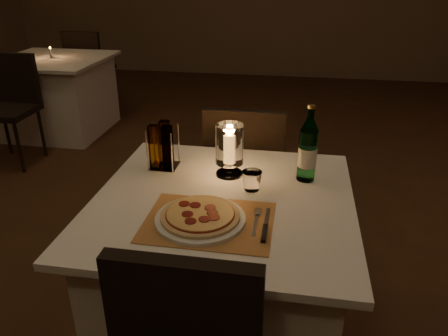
% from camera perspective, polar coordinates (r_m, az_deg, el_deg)
% --- Properties ---
extents(floor, '(8.00, 10.00, 0.02)m').
position_cam_1_polar(floor, '(2.34, -3.06, -17.12)').
color(floor, '#4C2C18').
rests_on(floor, ground).
extents(main_table, '(1.00, 1.00, 0.74)m').
position_cam_1_polar(main_table, '(1.90, -0.11, -13.63)').
color(main_table, white).
rests_on(main_table, ground).
extents(chair_far, '(0.42, 0.42, 0.90)m').
position_cam_1_polar(chair_far, '(2.41, 2.81, 0.25)').
color(chair_far, black).
rests_on(chair_far, ground).
extents(placemat, '(0.45, 0.34, 0.00)m').
position_cam_1_polar(placemat, '(1.55, -2.01, -7.03)').
color(placemat, '#BB7B40').
rests_on(placemat, main_table).
extents(plate, '(0.32, 0.32, 0.01)m').
position_cam_1_polar(plate, '(1.55, -3.11, -6.64)').
color(plate, white).
rests_on(plate, placemat).
extents(pizza, '(0.28, 0.28, 0.02)m').
position_cam_1_polar(pizza, '(1.54, -3.12, -6.13)').
color(pizza, '#D8B77F').
rests_on(pizza, plate).
extents(fork, '(0.02, 0.18, 0.00)m').
position_cam_1_polar(fork, '(1.55, 4.26, -6.79)').
color(fork, silver).
rests_on(fork, placemat).
extents(knife, '(0.02, 0.22, 0.01)m').
position_cam_1_polar(knife, '(1.50, 5.37, -8.02)').
color(knife, black).
rests_on(knife, placemat).
extents(tumbler, '(0.08, 0.08, 0.08)m').
position_cam_1_polar(tumbler, '(1.74, 3.66, -1.67)').
color(tumbler, white).
rests_on(tumbler, main_table).
extents(water_bottle, '(0.08, 0.08, 0.32)m').
position_cam_1_polar(water_bottle, '(1.82, 10.88, 2.24)').
color(water_bottle, '#5BAA76').
rests_on(water_bottle, main_table).
extents(hurricane_candle, '(0.12, 0.12, 0.23)m').
position_cam_1_polar(hurricane_candle, '(1.83, 0.71, 2.87)').
color(hurricane_candle, white).
rests_on(hurricane_candle, main_table).
extents(cruet_caddy, '(0.12, 0.12, 0.21)m').
position_cam_1_polar(cruet_caddy, '(1.92, -8.03, 2.66)').
color(cruet_caddy, white).
rests_on(cruet_caddy, main_table).
extents(neighbor_table_left, '(1.00, 1.00, 0.74)m').
position_cam_1_polar(neighbor_table_left, '(4.70, -20.88, 8.87)').
color(neighbor_table_left, white).
rests_on(neighbor_table_left, ground).
extents(neighbor_chair_la, '(0.42, 0.42, 0.90)m').
position_cam_1_polar(neighbor_chair_la, '(4.08, -26.10, 8.22)').
color(neighbor_chair_la, black).
rests_on(neighbor_chair_la, ground).
extents(neighbor_chair_lb, '(0.42, 0.42, 0.90)m').
position_cam_1_polar(neighbor_chair_lb, '(5.27, -17.38, 12.98)').
color(neighbor_chair_lb, black).
rests_on(neighbor_chair_lb, ground).
extents(neighbor_candle_left, '(0.03, 0.03, 0.11)m').
position_cam_1_polar(neighbor_candle_left, '(4.61, -21.69, 13.80)').
color(neighbor_candle_left, white).
rests_on(neighbor_candle_left, neighbor_table_left).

